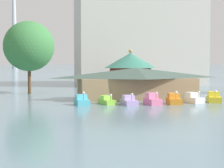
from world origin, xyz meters
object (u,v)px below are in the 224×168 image
object	(u,v)px
pedal_boat_lime	(107,101)
shoreline_tree_mid	(29,46)
pedal_boat_pink	(152,100)
green_roof_pavilion	(130,70)
boathouse	(137,83)
pedal_boat_yellow	(214,98)
pedal_boat_cyan	(82,101)
pedal_boat_orange	(174,100)
pedal_boat_white	(193,99)
pedal_boat_lavender	(129,101)
background_building_block	(138,33)

from	to	relation	value
pedal_boat_lime	shoreline_tree_mid	bearing A→B (deg)	-165.80
pedal_boat_pink	green_roof_pavilion	size ratio (longest dim) A/B	0.28
pedal_boat_lime	boathouse	xyz separation A→B (m)	(5.51, 5.45, 1.97)
boathouse	pedal_boat_yellow	bearing A→B (deg)	-34.06
pedal_boat_cyan	pedal_boat_orange	bearing A→B (deg)	78.04
pedal_boat_yellow	pedal_boat_pink	bearing A→B (deg)	-65.45
pedal_boat_pink	pedal_boat_cyan	bearing A→B (deg)	-104.82
pedal_boat_white	pedal_boat_cyan	bearing A→B (deg)	-107.14
pedal_boat_orange	green_roof_pavilion	distance (m)	22.84
pedal_boat_lavender	pedal_boat_white	bearing A→B (deg)	88.83
pedal_boat_pink	pedal_boat_orange	bearing A→B (deg)	85.06
pedal_boat_pink	pedal_boat_white	xyz separation A→B (m)	(5.92, 0.92, -0.03)
pedal_boat_lavender	pedal_boat_white	size ratio (longest dim) A/B	0.92
green_roof_pavilion	pedal_boat_white	bearing A→B (deg)	-82.14
pedal_boat_cyan	pedal_boat_orange	world-z (taller)	pedal_boat_orange
pedal_boat_lime	pedal_boat_orange	bearing A→B (deg)	64.12
pedal_boat_lavender	shoreline_tree_mid	distance (m)	24.16
shoreline_tree_mid	background_building_block	world-z (taller)	background_building_block
pedal_boat_lime	background_building_block	bearing A→B (deg)	142.92
pedal_boat_lavender	pedal_boat_orange	distance (m)	5.98
pedal_boat_lime	pedal_boat_white	distance (m)	11.59
pedal_boat_lavender	pedal_boat_orange	bearing A→B (deg)	82.99
pedal_boat_white	pedal_boat_lime	bearing A→B (deg)	-109.34
pedal_boat_cyan	green_roof_pavilion	distance (m)	24.72
pedal_boat_white	pedal_boat_yellow	size ratio (longest dim) A/B	0.97
pedal_boat_cyan	pedal_boat_lime	xyz separation A→B (m)	(3.28, 0.37, -0.09)
pedal_boat_lime	pedal_boat_orange	xyz separation A→B (m)	(8.59, -1.53, 0.12)
pedal_boat_white	pedal_boat_yellow	world-z (taller)	pedal_boat_yellow
green_roof_pavilion	boathouse	bearing A→B (deg)	-101.11
pedal_boat_lavender	shoreline_tree_mid	size ratio (longest dim) A/B	0.23
pedal_boat_pink	background_building_block	bearing A→B (deg)	160.03
pedal_boat_lime	pedal_boat_pink	bearing A→B (deg)	58.16
pedal_boat_yellow	green_roof_pavilion	bearing A→B (deg)	-145.68
pedal_boat_lavender	green_roof_pavilion	size ratio (longest dim) A/B	0.29
boathouse	background_building_block	bearing A→B (deg)	73.95
shoreline_tree_mid	pedal_boat_lavender	bearing A→B (deg)	-56.03
boathouse	background_building_block	distance (m)	35.91
background_building_block	green_roof_pavilion	bearing A→B (deg)	-110.26
pedal_boat_orange	pedal_boat_lime	bearing A→B (deg)	-91.33
pedal_boat_orange	pedal_boat_cyan	bearing A→B (deg)	-86.81
pedal_boat_lime	pedal_boat_pink	size ratio (longest dim) A/B	1.06
pedal_boat_lime	pedal_boat_pink	distance (m)	5.88
shoreline_tree_mid	background_building_block	distance (m)	33.04
pedal_boat_orange	background_building_block	bearing A→B (deg)	179.63
pedal_boat_white	boathouse	xyz separation A→B (m)	(-6.07, 6.16, 1.86)
pedal_boat_yellow	green_roof_pavilion	size ratio (longest dim) A/B	0.32
pedal_boat_lavender	pedal_boat_white	world-z (taller)	pedal_boat_white
shoreline_tree_mid	background_building_block	bearing A→B (deg)	39.62
pedal_boat_lime	pedal_boat_white	xyz separation A→B (m)	(11.57, -0.71, 0.11)
pedal_boat_white	green_roof_pavilion	distance (m)	22.23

